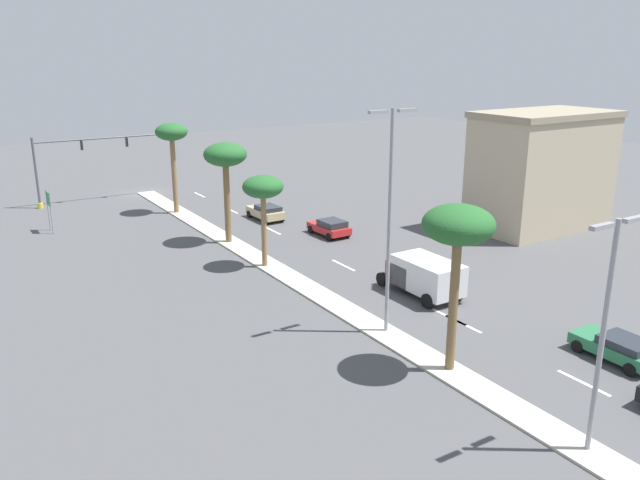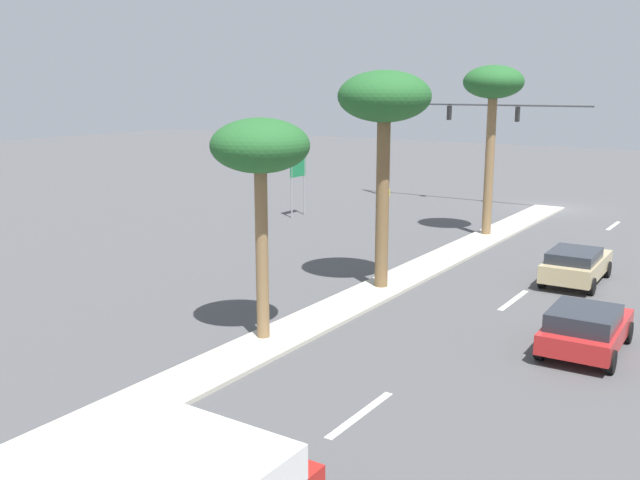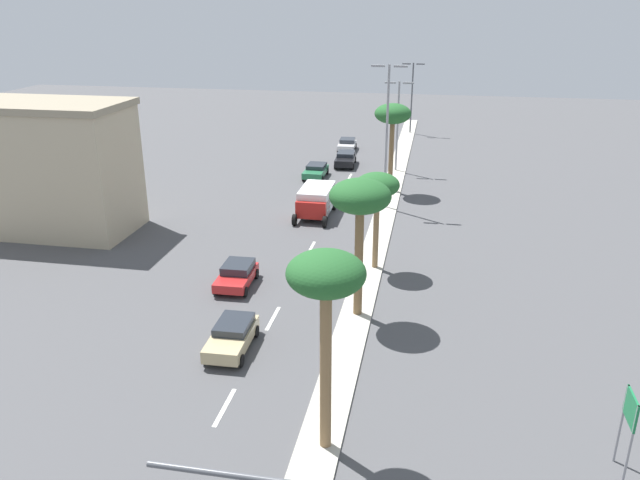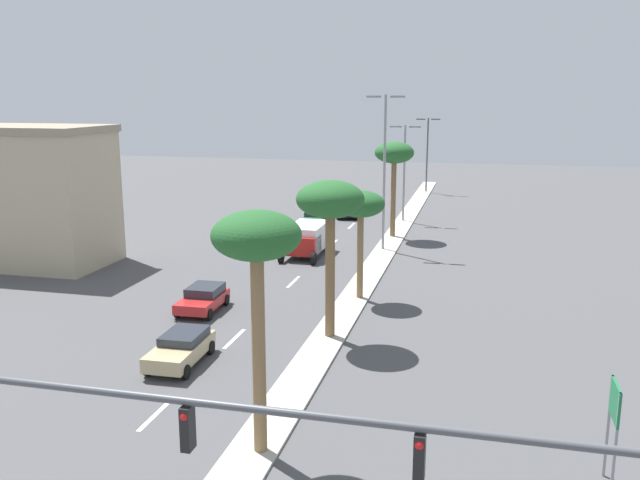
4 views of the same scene
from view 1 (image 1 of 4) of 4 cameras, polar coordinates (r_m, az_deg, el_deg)
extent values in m
plane|color=#4C4C4F|center=(41.96, -1.87, -3.92)|extent=(160.00, 160.00, 0.00)
cube|color=#B7B2A3|center=(34.78, 6.00, -8.40)|extent=(1.80, 84.25, 0.12)
cube|color=silver|center=(68.88, -10.71, 3.99)|extent=(0.20, 2.80, 0.01)
cube|color=silver|center=(61.60, -7.92, 2.64)|extent=(0.20, 2.80, 0.01)
cube|color=silver|center=(54.30, -4.26, 0.85)|extent=(0.20, 2.80, 0.01)
cube|color=silver|center=(45.48, 2.10, -2.27)|extent=(0.20, 2.80, 0.01)
cube|color=silver|center=(37.62, 11.45, -6.76)|extent=(0.20, 2.80, 0.01)
cube|color=silver|center=(36.87, 12.67, -7.33)|extent=(0.20, 2.80, 0.01)
cube|color=silver|center=(32.45, 22.48, -11.72)|extent=(0.20, 2.80, 0.01)
cylinder|color=#515459|center=(66.95, -24.03, 5.47)|extent=(0.24, 0.24, 6.84)
cylinder|color=gold|center=(67.55, -23.72, 2.83)|extent=(0.53, 0.53, 0.50)
cylinder|color=#515459|center=(67.73, -18.74, 8.61)|extent=(13.27, 0.16, 0.16)
cube|color=black|center=(67.33, -20.53, 7.92)|extent=(0.20, 0.32, 0.90)
sphere|color=red|center=(67.40, -20.58, 8.19)|extent=(0.18, 0.18, 0.18)
cube|color=black|center=(68.34, -16.89, 8.37)|extent=(0.20, 0.32, 0.90)
sphere|color=red|center=(68.42, -16.94, 8.63)|extent=(0.18, 0.18, 0.18)
cylinder|color=gray|center=(58.51, -23.12, 2.44)|extent=(0.10, 0.10, 3.46)
cylinder|color=gray|center=(57.26, -22.90, 2.18)|extent=(0.10, 0.10, 3.46)
cube|color=#19723F|center=(57.64, -23.14, 3.43)|extent=(0.08, 1.43, 1.14)
cube|color=tan|center=(57.36, 19.15, 5.64)|extent=(11.60, 6.51, 9.40)
cube|color=gray|center=(56.70, 19.62, 10.55)|extent=(11.90, 6.81, 0.50)
cylinder|color=olive|center=(60.69, -12.90, 5.66)|extent=(0.45, 0.45, 6.99)
ellipsoid|color=#235B28|center=(60.09, -13.14, 9.41)|extent=(2.92, 2.92, 1.60)
cylinder|color=brown|center=(50.40, -8.29, 3.35)|extent=(0.48, 0.48, 6.36)
ellipsoid|color=#235B28|center=(49.68, -8.47, 7.58)|extent=(3.32, 3.32, 1.83)
cylinder|color=olive|center=(44.49, -5.03, 0.89)|extent=(0.37, 0.37, 5.17)
ellipsoid|color=#235B28|center=(43.76, -5.13, 4.77)|extent=(2.83, 2.83, 1.56)
cylinder|color=brown|center=(30.35, 11.83, -5.66)|extent=(0.43, 0.43, 6.55)
ellipsoid|color=#235B28|center=(29.13, 12.28, 1.38)|extent=(3.30, 3.30, 1.81)
cylinder|color=gray|center=(33.14, 6.21, 1.37)|extent=(0.20, 0.20, 11.88)
cube|color=gray|center=(32.68, 7.80, 11.43)|extent=(1.10, 0.24, 0.16)
cube|color=gray|center=(31.57, 5.23, 11.33)|extent=(1.10, 0.24, 0.16)
cylinder|color=gray|center=(25.47, 23.90, -8.16)|extent=(0.20, 0.20, 9.08)
cube|color=gray|center=(24.82, 26.26, 1.68)|extent=(1.10, 0.24, 0.16)
cube|color=gray|center=(23.34, 23.90, 1.11)|extent=(1.10, 0.24, 0.16)
cube|color=tan|center=(57.79, -4.90, 2.47)|extent=(1.95, 4.21, 0.66)
cube|color=#262B33|center=(57.22, -4.67, 2.87)|extent=(1.72, 2.33, 0.39)
cylinder|color=black|center=(58.73, -6.33, 2.32)|extent=(0.24, 0.65, 0.64)
cylinder|color=black|center=(59.52, -4.83, 2.56)|extent=(0.24, 0.65, 0.64)
cylinder|color=black|center=(56.23, -4.97, 1.72)|extent=(0.24, 0.65, 0.64)
cylinder|color=black|center=(57.05, -3.42, 1.97)|extent=(0.24, 0.65, 0.64)
cube|color=#287047|center=(35.12, 24.90, -8.72)|extent=(1.99, 4.15, 0.58)
cube|color=#262B33|center=(34.68, 25.70, -8.27)|extent=(1.78, 2.29, 0.38)
cylinder|color=black|center=(35.24, 22.03, -8.80)|extent=(0.23, 0.64, 0.64)
cylinder|color=black|center=(36.66, 23.79, -8.01)|extent=(0.23, 0.64, 0.64)
cylinder|color=black|center=(33.84, 25.98, -10.38)|extent=(0.23, 0.64, 0.64)
cube|color=red|center=(52.67, 0.80, 1.07)|extent=(2.04, 3.92, 0.56)
cube|color=#262B33|center=(52.15, 1.11, 1.50)|extent=(1.80, 2.17, 0.49)
cylinder|color=black|center=(53.34, -0.83, 0.96)|extent=(0.24, 0.65, 0.64)
cylinder|color=black|center=(54.32, 0.79, 1.25)|extent=(0.24, 0.65, 0.64)
cylinder|color=black|center=(51.17, 0.81, 0.28)|extent=(0.24, 0.65, 0.64)
cylinder|color=black|center=(52.20, 2.47, 0.59)|extent=(0.24, 0.65, 0.64)
cube|color=#B21E19|center=(41.16, 8.07, -2.82)|extent=(2.45, 2.11, 1.37)
cube|color=silver|center=(39.90, 9.60, -3.11)|extent=(2.45, 4.47, 1.92)
cylinder|color=black|center=(41.64, 5.55, -3.50)|extent=(0.28, 0.90, 0.90)
cylinder|color=black|center=(43.10, 8.14, -2.89)|extent=(0.28, 0.90, 0.90)
cylinder|color=black|center=(38.47, 9.58, -5.40)|extent=(0.28, 0.90, 0.90)
cylinder|color=black|center=(40.04, 12.22, -4.65)|extent=(0.28, 0.90, 0.90)
camera|label=2|loc=(39.55, 22.57, 4.70)|focal=40.08mm
camera|label=3|loc=(78.16, -21.30, 17.03)|focal=35.06mm
camera|label=4|loc=(77.30, -23.39, 13.29)|focal=37.68mm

